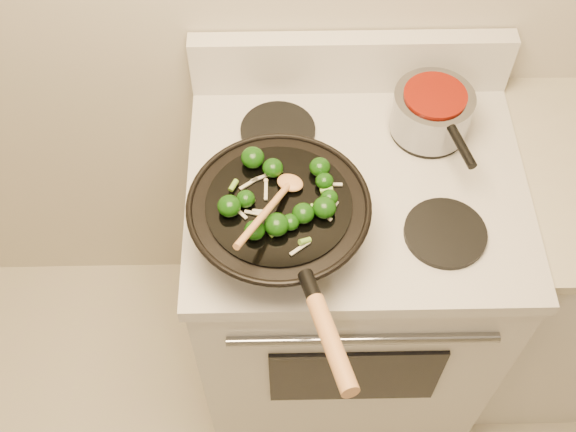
{
  "coord_description": "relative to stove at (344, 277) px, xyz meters",
  "views": [
    {
      "loc": [
        -0.39,
        0.18,
        2.24
      ],
      "look_at": [
        -0.38,
        1.01,
        1.02
      ],
      "focal_mm": 45.0,
      "sensor_mm": 36.0,
      "label": 1
    }
  ],
  "objects": [
    {
      "name": "stirfry",
      "position": [
        -0.17,
        -0.15,
        0.59
      ],
      "size": [
        0.25,
        0.26,
        0.04
      ],
      "color": "#0F3708",
      "rests_on": "wok"
    },
    {
      "name": "stove",
      "position": [
        0.0,
        0.0,
        0.0
      ],
      "size": [
        0.78,
        0.67,
        1.08
      ],
      "color": "silver",
      "rests_on": "ground"
    },
    {
      "name": "saucepan",
      "position": [
        0.18,
        0.15,
        0.52
      ],
      "size": [
        0.19,
        0.3,
        0.11
      ],
      "color": "gray",
      "rests_on": "stove"
    },
    {
      "name": "wooden_spoon",
      "position": [
        -0.19,
        -0.17,
        0.61
      ],
      "size": [
        0.14,
        0.24,
        0.09
      ],
      "color": "#BB7E4A",
      "rests_on": "wok"
    },
    {
      "name": "wok",
      "position": [
        -0.18,
        -0.16,
        0.53
      ],
      "size": [
        0.38,
        0.62,
        0.19
      ],
      "color": "black",
      "rests_on": "stove"
    }
  ]
}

